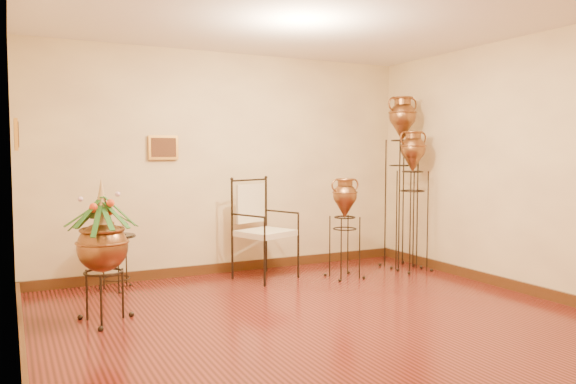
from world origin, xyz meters
name	(u,v)px	position (x,y,z in m)	size (l,w,h in m)	color
ground	(328,324)	(0.00, 0.00, 0.00)	(5.00, 5.00, 0.00)	maroon
room_shell	(328,130)	(-0.01, 0.01, 1.73)	(5.02, 5.02, 2.81)	#FEE8A3
amphora_tall	(402,180)	(2.15, 1.72, 1.17)	(0.56, 0.56, 2.30)	black
amphora_mid	(412,200)	(2.15, 1.49, 0.93)	(0.54, 0.54, 1.84)	black
amphora_short	(345,227)	(1.14, 1.52, 0.62)	(0.50, 0.50, 1.25)	black
planter_urn	(102,241)	(-1.79, 0.95, 0.75)	(0.85, 0.85, 1.34)	black
armchair	(265,229)	(0.25, 1.91, 0.61)	(0.87, 0.85, 1.22)	black
side_table	(116,261)	(-1.48, 2.15, 0.32)	(0.56, 0.56, 0.78)	black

